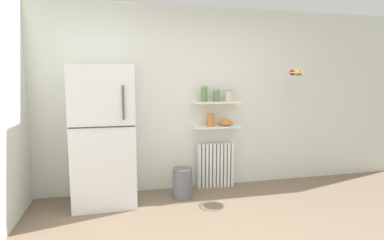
% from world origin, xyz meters
% --- Properties ---
extents(ground_plane, '(7.04, 7.04, 0.00)m').
position_xyz_m(ground_plane, '(0.00, 0.50, 0.00)').
color(ground_plane, '#7A6651').
extents(back_wall, '(7.04, 0.10, 2.60)m').
position_xyz_m(back_wall, '(0.00, 2.05, 1.30)').
color(back_wall, silver).
rests_on(back_wall, ground_plane).
extents(refrigerator, '(0.76, 0.70, 1.75)m').
position_xyz_m(refrigerator, '(-1.26, 1.67, 0.88)').
color(refrigerator, silver).
rests_on(refrigerator, ground_plane).
extents(radiator, '(0.54, 0.12, 0.66)m').
position_xyz_m(radiator, '(0.30, 1.92, 0.33)').
color(radiator, white).
rests_on(radiator, ground_plane).
extents(wall_shelf_lower, '(0.69, 0.22, 0.02)m').
position_xyz_m(wall_shelf_lower, '(0.30, 1.89, 0.90)').
color(wall_shelf_lower, white).
extents(wall_shelf_upper, '(0.69, 0.22, 0.02)m').
position_xyz_m(wall_shelf_upper, '(0.30, 1.89, 1.26)').
color(wall_shelf_upper, white).
extents(storage_jar_0, '(0.09, 0.09, 0.22)m').
position_xyz_m(storage_jar_0, '(0.11, 1.89, 1.38)').
color(storage_jar_0, '#5B7F4C').
rests_on(storage_jar_0, wall_shelf_upper).
extents(storage_jar_1, '(0.09, 0.09, 0.17)m').
position_xyz_m(storage_jar_1, '(0.30, 1.89, 1.35)').
color(storage_jar_1, '#5B7F4C').
rests_on(storage_jar_1, wall_shelf_upper).
extents(storage_jar_2, '(0.11, 0.11, 0.17)m').
position_xyz_m(storage_jar_2, '(0.48, 1.89, 1.35)').
color(storage_jar_2, beige).
rests_on(storage_jar_2, wall_shelf_upper).
extents(vase, '(0.11, 0.11, 0.18)m').
position_xyz_m(vase, '(0.21, 1.89, 1.00)').
color(vase, '#CC7033').
rests_on(vase, wall_shelf_lower).
extents(shelf_bowl, '(0.19, 0.19, 0.09)m').
position_xyz_m(shelf_bowl, '(0.45, 1.89, 0.96)').
color(shelf_bowl, orange).
rests_on(shelf_bowl, wall_shelf_lower).
extents(trash_bin, '(0.27, 0.27, 0.40)m').
position_xyz_m(trash_bin, '(-0.26, 1.60, 0.20)').
color(trash_bin, slate).
rests_on(trash_bin, ground_plane).
extents(hanging_fruit_basket, '(0.31, 0.31, 0.10)m').
position_xyz_m(hanging_fruit_basket, '(1.39, 1.61, 1.67)').
color(hanging_fruit_basket, '#B2B2B7').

